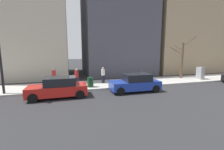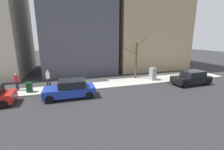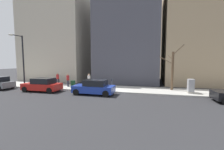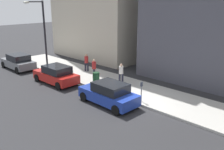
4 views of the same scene
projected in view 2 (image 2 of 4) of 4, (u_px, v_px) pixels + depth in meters
ground_plane at (84, 91)px, 14.39m from camera, size 120.00×120.00×0.00m
sidewalk at (82, 85)px, 16.23m from camera, size 4.00×36.00×0.15m
parked_car_black at (191, 78)px, 16.47m from camera, size 2.04×4.26×1.52m
parked_car_blue at (70, 89)px, 12.76m from camera, size 1.96×4.22×1.52m
parking_meter at (85, 80)px, 14.63m from camera, size 0.14×0.10×1.35m
utility_box at (153, 74)px, 17.81m from camera, size 0.83×0.61×1.43m
bare_tree at (136, 60)px, 18.17m from camera, size 1.89×2.40×5.03m
trash_bin at (29, 87)px, 13.69m from camera, size 0.56×0.56×0.90m
pedestrian_near_meter at (48, 77)px, 15.29m from camera, size 0.36×0.36×1.66m
pedestrian_midblock at (16, 81)px, 14.01m from camera, size 0.36×0.36×1.66m
office_tower_left at (142, 22)px, 26.57m from camera, size 11.69×11.69×15.86m
office_block_center at (77, 22)px, 22.54m from camera, size 9.88×9.88×14.78m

